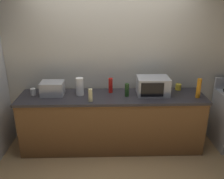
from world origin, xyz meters
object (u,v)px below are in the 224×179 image
(microwave, at_px, (153,86))
(toaster_oven, at_px, (52,88))
(paper_towel_roll, at_px, (80,86))
(mug_yellow, at_px, (178,87))
(bottle_wine, at_px, (127,90))
(bottle_dish_soap, at_px, (199,88))
(bottle_hand_soap, at_px, (90,95))
(bottle_hot_sauce, at_px, (111,85))
(mug_white, at_px, (33,92))

(microwave, distance_m, toaster_oven, 1.54)
(paper_towel_roll, relative_size, mug_yellow, 2.78)
(bottle_wine, bearing_deg, bottle_dish_soap, -4.76)
(microwave, xyz_separation_m, bottle_hand_soap, (-0.94, -0.26, -0.04))
(microwave, relative_size, bottle_hot_sauce, 2.04)
(paper_towel_roll, relative_size, mug_white, 2.50)
(microwave, distance_m, bottle_hand_soap, 0.98)
(bottle_hand_soap, xyz_separation_m, mug_yellow, (1.39, 0.43, -0.05))
(mug_yellow, bearing_deg, bottle_hot_sauce, -175.52)
(mug_white, bearing_deg, bottle_hot_sauce, 4.07)
(toaster_oven, xyz_separation_m, paper_towel_roll, (0.42, -0.01, 0.03))
(mug_yellow, xyz_separation_m, mug_white, (-2.28, -0.17, 0.01))
(microwave, xyz_separation_m, toaster_oven, (-1.54, 0.01, -0.03))
(toaster_oven, distance_m, mug_yellow, 1.99)
(toaster_oven, height_order, bottle_wine, toaster_oven)
(microwave, relative_size, bottle_wine, 2.41)
(paper_towel_roll, bearing_deg, bottle_hand_soap, -55.79)
(toaster_oven, relative_size, bottle_wine, 1.71)
(mug_yellow, bearing_deg, bottle_dish_soap, -59.13)
(mug_yellow, bearing_deg, paper_towel_roll, -173.69)
(bottle_hand_soap, relative_size, mug_yellow, 1.96)
(bottle_dish_soap, distance_m, bottle_wine, 1.06)
(mug_yellow, bearing_deg, microwave, -158.72)
(microwave, bearing_deg, bottle_wine, -170.28)
(microwave, height_order, mug_white, microwave)
(bottle_hot_sauce, distance_m, mug_white, 1.19)
(bottle_wine, height_order, mug_yellow, bottle_wine)
(paper_towel_roll, bearing_deg, microwave, -0.11)
(microwave, height_order, bottle_dish_soap, bottle_dish_soap)
(bottle_dish_soap, xyz_separation_m, bottle_wine, (-1.05, 0.09, -0.05))
(bottle_hand_soap, xyz_separation_m, mug_white, (-0.89, 0.26, -0.04))
(paper_towel_roll, distance_m, bottle_hand_soap, 0.31)
(paper_towel_roll, relative_size, bottle_hand_soap, 1.42)
(bottle_dish_soap, relative_size, bottle_hot_sauce, 1.26)
(microwave, xyz_separation_m, paper_towel_roll, (-1.12, 0.00, 0.00))
(microwave, distance_m, mug_white, 1.83)
(bottle_hand_soap, height_order, mug_white, bottle_hand_soap)
(microwave, height_order, bottle_hand_soap, microwave)
(bottle_hand_soap, bearing_deg, mug_white, 163.58)
(bottle_dish_soap, bearing_deg, mug_white, 176.26)
(paper_towel_roll, xyz_separation_m, mug_yellow, (1.57, 0.17, -0.09))
(bottle_dish_soap, height_order, bottle_hot_sauce, bottle_dish_soap)
(microwave, xyz_separation_m, mug_yellow, (0.45, 0.18, -0.09))
(mug_white, bearing_deg, paper_towel_roll, -0.28)
(toaster_oven, height_order, paper_towel_roll, paper_towel_roll)
(bottle_dish_soap, bearing_deg, microwave, 166.45)
(bottle_hand_soap, height_order, bottle_wine, bottle_wine)
(microwave, height_order, mug_yellow, microwave)
(paper_towel_roll, xyz_separation_m, bottle_hand_soap, (0.18, -0.26, -0.04))
(bottle_wine, bearing_deg, toaster_oven, 175.90)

